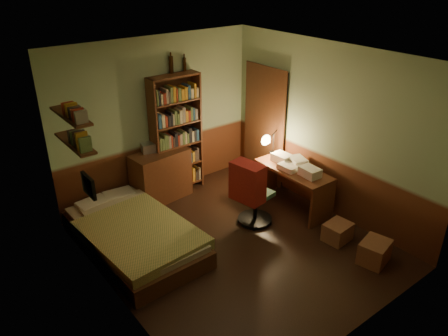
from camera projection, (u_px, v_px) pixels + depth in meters
floor at (235, 245)px, 6.14m from camera, size 3.50×4.00×0.02m
ceiling at (237, 57)px, 4.98m from camera, size 3.50×4.00×0.02m
wall_back at (157, 119)px, 6.99m from camera, size 3.50×0.02×2.60m
wall_left at (106, 204)px, 4.59m from camera, size 0.02×4.00×2.60m
wall_right at (327, 130)px, 6.53m from camera, size 0.02×4.00×2.60m
wall_front at (370, 232)px, 4.13m from camera, size 3.50×0.02×2.60m
doorway at (265, 125)px, 7.56m from camera, size 0.06×0.90×2.00m
door_trim at (264, 126)px, 7.54m from camera, size 0.02×0.98×2.08m
bed at (133, 226)px, 5.97m from camera, size 1.21×2.20×0.64m
dresser at (161, 176)px, 7.13m from camera, size 0.98×0.56×0.83m
mini_stereo at (150, 147)px, 6.95m from camera, size 0.31×0.26×0.14m
bookshelf at (176, 135)px, 7.14m from camera, size 0.86×0.28×2.00m
bottle_left at (171, 65)px, 6.74m from camera, size 0.09×0.09×0.26m
bottle_right at (185, 64)px, 6.89m from camera, size 0.06×0.06×0.21m
desk at (292, 188)px, 6.90m from camera, size 0.55×1.28×0.68m
paper_stack at (298, 162)px, 6.84m from camera, size 0.31×0.36×0.12m
desk_lamp at (274, 137)px, 7.16m from camera, size 0.19×0.19×0.58m
office_chair at (256, 190)px, 6.43m from camera, size 0.62×0.56×1.08m
red_jacket at (270, 138)px, 6.06m from camera, size 0.31×0.51×0.58m
wall_shelf_lower at (75, 143)px, 5.31m from camera, size 0.20×0.90×0.03m
wall_shelf_upper at (70, 116)px, 5.15m from camera, size 0.20×0.90×0.03m
framed_picture at (89, 186)px, 5.06m from camera, size 0.04×0.32×0.26m
cardboard_box_a at (374, 252)px, 5.73m from camera, size 0.47×0.41×0.30m
cardboard_box_b at (338, 232)px, 6.18m from camera, size 0.40×0.34×0.26m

